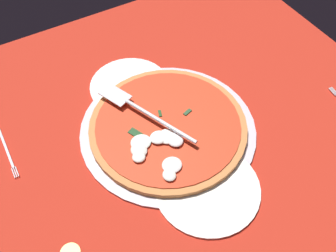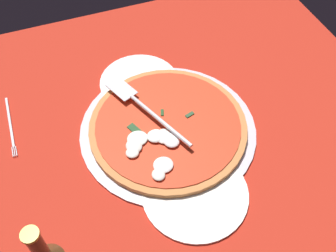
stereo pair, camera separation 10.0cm
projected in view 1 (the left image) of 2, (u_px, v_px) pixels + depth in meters
ground_plane at (190, 132)px, 102.07cm from camera, size 114.73×114.73×0.80cm
checker_pattern at (190, 131)px, 101.71cm from camera, size 114.73×114.73×0.10cm
pizza_pan at (168, 130)px, 101.33cm from camera, size 44.82×44.82×0.95cm
dinner_plate_left at (207, 189)px, 90.69cm from camera, size 24.28×24.28×1.00cm
dinner_plate_right at (130, 86)px, 110.87cm from camera, size 22.08×22.08×1.00cm
pizza at (167, 127)px, 99.95cm from camera, size 40.02×40.02×3.16cm
pizza_server at (144, 112)px, 99.76cm from camera, size 28.63×14.15×1.00cm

